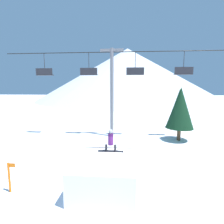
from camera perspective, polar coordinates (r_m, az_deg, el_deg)
The scene contains 8 objects.
ground_plane at distance 10.87m, azimuth 5.44°, elevation -21.12°, with size 220.00×220.00×0.00m, color white.
mountain_ridge at distance 75.39m, azimuth 5.00°, elevation 12.07°, with size 73.29×73.29×21.12m.
snow_ramp at distance 9.74m, azimuth -2.49°, elevation -19.44°, with size 3.14×3.60×1.59m.
snowboarder at distance 10.20m, azimuth -0.44°, elevation -9.29°, with size 1.49×0.30×1.33m.
chairlift at distance 18.54m, azimuth -0.06°, elevation 9.90°, with size 22.68×0.44×9.27m.
pine_tree_near at distance 18.39m, azimuth 21.39°, elevation 1.24°, with size 2.67×2.67×5.32m.
pine_tree_far at distance 24.00m, azimuth 21.07°, elevation 2.24°, with size 2.39×2.39×5.07m.
trail_marker at distance 10.71m, azimuth -30.49°, elevation -17.69°, with size 0.41×0.10×1.56m.
Camera 1 is at (-0.17, -9.49, 5.30)m, focal length 28.00 mm.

